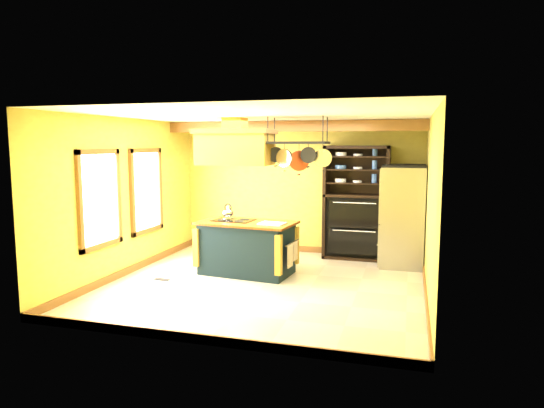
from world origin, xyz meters
The scene contains 15 objects.
floor centered at (0.00, 0.00, 0.00)m, with size 5.00×5.00×0.00m, color beige.
ceiling centered at (0.00, 0.00, 2.70)m, with size 5.00×5.00×0.00m, color white.
wall_back centered at (0.00, 2.50, 1.35)m, with size 5.00×0.02×2.70m, color #D6C14E.
wall_front centered at (0.00, -2.50, 1.35)m, with size 5.00×0.02×2.70m, color #D6C14E.
wall_left centered at (-2.50, 0.00, 1.35)m, with size 0.02×5.00×2.70m, color #D6C14E.
wall_right centered at (2.50, 0.00, 1.35)m, with size 0.02×5.00×2.70m, color #D6C14E.
ceiling_beam centered at (0.00, 1.70, 2.59)m, with size 5.00×0.15×0.20m, color brown.
window_near centered at (-2.47, -0.80, 1.40)m, with size 0.06×1.06×1.56m.
window_far centered at (-2.47, 0.60, 1.40)m, with size 0.06×1.06×1.56m.
kitchen_island centered at (-0.50, 0.53, 0.47)m, with size 1.74×1.09×1.11m.
range_hood centered at (-0.70, 0.53, 2.23)m, with size 1.32×0.75×0.80m.
pot_rack centered at (0.41, 0.54, 2.17)m, with size 1.09×0.50×0.89m.
refrigerator centered at (2.08, 1.90, 0.90)m, with size 0.80×0.94×1.84m.
hutch centered at (1.20, 2.26, 0.87)m, with size 1.26×0.57×2.23m.
floor_register centered at (-1.74, -0.24, 0.01)m, with size 0.28×0.12×0.01m, color black.
Camera 1 is at (2.21, -7.32, 2.25)m, focal length 32.00 mm.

